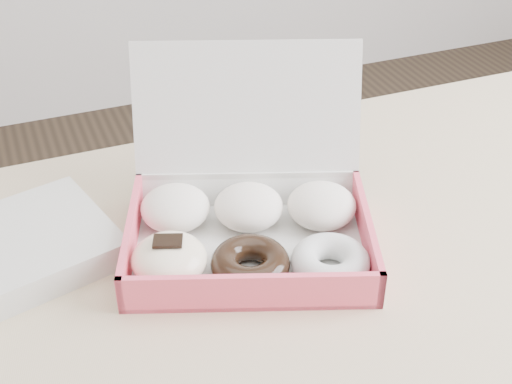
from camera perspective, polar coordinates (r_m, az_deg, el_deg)
name	(u,v)px	position (r m, az deg, el deg)	size (l,w,h in m)	color
table	(363,303)	(0.98, 8.59, -8.79)	(1.20, 0.80, 0.75)	tan
donut_box	(247,220)	(0.92, -0.76, -2.25)	(0.39, 0.37, 0.22)	silver
newspapers	(16,250)	(0.95, -18.65, -4.43)	(0.23, 0.19, 0.04)	beige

